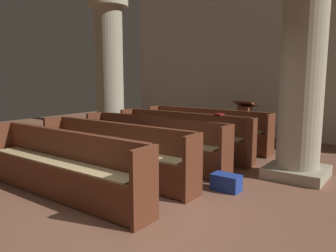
{
  "coord_description": "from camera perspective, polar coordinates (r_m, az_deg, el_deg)",
  "views": [
    {
      "loc": [
        2.7,
        -2.9,
        1.68
      ],
      "look_at": [
        -0.96,
        2.07,
        0.75
      ],
      "focal_mm": 35.31,
      "sensor_mm": 36.0,
      "label": 1
    }
  ],
  "objects": [
    {
      "name": "pillar_far_side",
      "position": [
        8.61,
        -10.1,
        9.99
      ],
      "size": [
        1.01,
        1.01,
        3.68
      ],
      "color": "#9F967E",
      "rests_on": "ground"
    },
    {
      "name": "pillar_aisle_side",
      "position": [
        5.8,
        22.28,
        10.24
      ],
      "size": [
        1.01,
        1.01,
        3.68
      ],
      "color": "#9F967E",
      "rests_on": "ground"
    },
    {
      "name": "pew_row_3",
      "position": [
        5.49,
        -9.46,
        -4.02
      ],
      "size": [
        3.16,
        0.47,
        0.91
      ],
      "color": "brown",
      "rests_on": "ground"
    },
    {
      "name": "pew_row_1",
      "position": [
        7.02,
        2.42,
        -1.16
      ],
      "size": [
        3.16,
        0.46,
        0.91
      ],
      "color": "brown",
      "rests_on": "ground"
    },
    {
      "name": "kneeler_box_blue",
      "position": [
        5.04,
        10.0,
        -9.57
      ],
      "size": [
        0.42,
        0.25,
        0.24
      ],
      "primitive_type": "cube",
      "color": "navy",
      "rests_on": "ground"
    },
    {
      "name": "lectern",
      "position": [
        8.44,
        13.02,
        -0.01
      ],
      "size": [
        0.48,
        0.45,
        1.08
      ],
      "color": "brown",
      "rests_on": "ground"
    },
    {
      "name": "ground_plane",
      "position": [
        4.31,
        -6.27,
        -14.45
      ],
      "size": [
        19.2,
        19.2,
        0.0
      ],
      "primitive_type": "plane",
      "color": "brown"
    },
    {
      "name": "pew_row_0",
      "position": [
        7.87,
        6.53,
        -0.16
      ],
      "size": [
        3.16,
        0.47,
        0.91
      ],
      "color": "brown",
      "rests_on": "ground"
    },
    {
      "name": "pew_row_2",
      "position": [
        6.22,
        -2.79,
        -2.43
      ],
      "size": [
        3.16,
        0.46,
        0.91
      ],
      "color": "brown",
      "rests_on": "ground"
    },
    {
      "name": "hymn_book",
      "position": [
        6.74,
        8.83,
        2.02
      ],
      "size": [
        0.15,
        0.2,
        0.03
      ],
      "primitive_type": "cube",
      "color": "maroon",
      "rests_on": "pew_row_1"
    },
    {
      "name": "pew_row_4",
      "position": [
        4.87,
        -18.05,
        -5.97
      ],
      "size": [
        3.16,
        0.46,
        0.91
      ],
      "color": "brown",
      "rests_on": "ground"
    },
    {
      "name": "back_wall",
      "position": [
        9.4,
        20.0,
        11.54
      ],
      "size": [
        10.0,
        0.16,
        4.5
      ],
      "primitive_type": "cube",
      "color": "beige",
      "rests_on": "ground"
    }
  ]
}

